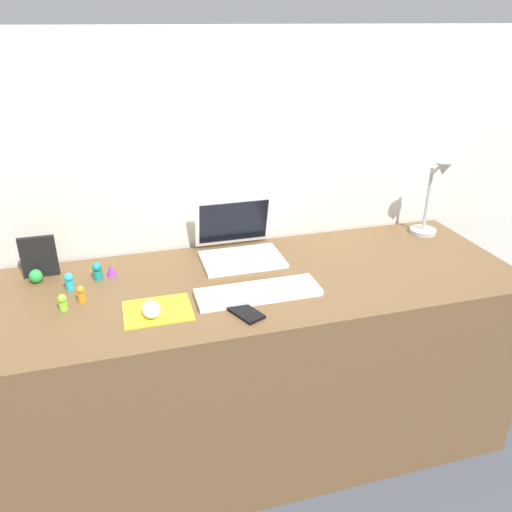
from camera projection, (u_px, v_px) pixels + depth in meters
The scene contains 16 objects.
ground_plane at pixel (258, 438), 2.09m from camera, with size 6.00×6.00×0.00m, color #474C56.
back_wall at pixel (233, 231), 2.09m from camera, with size 3.06×0.05×1.55m, color silver.
desk at pixel (258, 365), 1.94m from camera, with size 1.86×0.67×0.74m, color brown.
laptop at pixel (238, 242), 1.94m from camera, with size 0.30×0.27×0.21m.
keyboard at pixel (258, 292), 1.67m from camera, with size 0.41×0.13×0.02m, color white.
mousepad at pixel (158, 311), 1.58m from camera, with size 0.21×0.17×0.00m, color yellow.
mouse at pixel (151, 309), 1.55m from camera, with size 0.06×0.10×0.03m, color white.
cell_phone at pixel (245, 312), 1.57m from camera, with size 0.06×0.13×0.01m, color black.
desk_lamp at pixel (432, 201), 2.07m from camera, with size 0.11×0.16×0.33m.
picture_frame at pixel (39, 257), 1.77m from camera, with size 0.12×0.02×0.15m, color black.
toy_figurine_lime at pixel (63, 302), 1.58m from camera, with size 0.03×0.03×0.05m.
toy_figurine_green at pixel (36, 276), 1.75m from camera, with size 0.04×0.04×0.05m, color green.
toy_figurine_purple at pixel (111, 270), 1.80m from camera, with size 0.04×0.04×0.04m, color purple.
toy_figurine_teal at pixel (97, 271), 1.76m from camera, with size 0.03×0.03×0.06m.
toy_figurine_cyan at pixel (69, 281), 1.70m from camera, with size 0.03×0.03×0.06m.
toy_figurine_orange at pixel (81, 294), 1.63m from camera, with size 0.03×0.03×0.06m.
Camera 1 is at (-0.44, -1.51, 1.57)m, focal length 35.63 mm.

